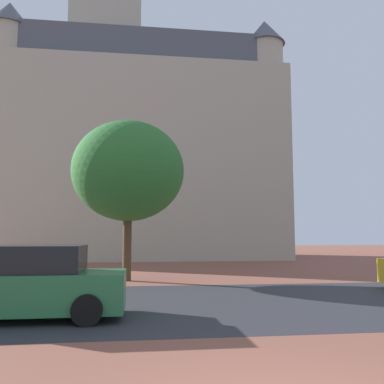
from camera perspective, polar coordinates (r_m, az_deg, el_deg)
name	(u,v)px	position (r m, az deg, el deg)	size (l,w,h in m)	color
ground_plane	(185,292)	(13.79, -1.04, -13.66)	(120.00, 120.00, 0.00)	brown
street_asphalt_strip	(193,303)	(11.66, 0.20, -15.06)	(120.00, 7.81, 0.00)	#2D2D33
landmark_building	(134,135)	(35.55, -8.09, 7.87)	(22.68, 11.82, 36.06)	#B2A893
car_green	(27,284)	(10.05, -21.89, -11.72)	(4.31, 2.03, 1.61)	#287042
tree_curb_far	(128,171)	(17.39, -8.81, 2.86)	(4.64, 4.64, 6.60)	#4C3823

